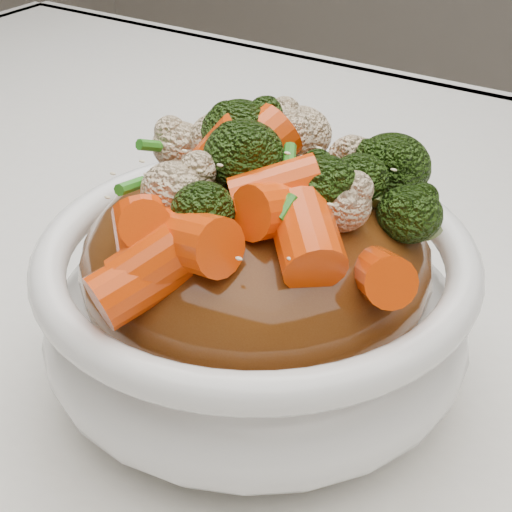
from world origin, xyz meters
The scene contains 8 objects.
tablecloth centered at (0.00, 0.00, 0.73)m, with size 1.20×0.80×0.04m, color white.
bowl centered at (0.01, -0.04, 0.79)m, with size 0.20×0.20×0.08m, color white, non-canonical shape.
sauce_base centered at (0.01, -0.04, 0.82)m, with size 0.16×0.16×0.09m, color #53290E.
carrots centered at (0.01, -0.04, 0.87)m, with size 0.16×0.16×0.05m, color #E54107, non-canonical shape.
broccoli centered at (0.01, -0.04, 0.87)m, with size 0.16×0.16×0.04m, color black, non-canonical shape.
cauliflower centered at (0.01, -0.04, 0.87)m, with size 0.16×0.16×0.03m, color beige, non-canonical shape.
scallions centered at (0.01, -0.04, 0.87)m, with size 0.12×0.12×0.02m, color #27751B, non-canonical shape.
sesame_seeds centered at (0.01, -0.04, 0.87)m, with size 0.14×0.14×0.01m, color beige, non-canonical shape.
Camera 1 is at (0.17, -0.29, 1.01)m, focal length 55.00 mm.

